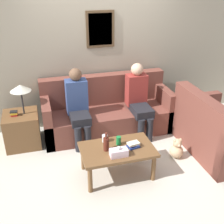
% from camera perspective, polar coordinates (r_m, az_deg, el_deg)
% --- Properties ---
extents(ground_plane, '(16.00, 16.00, 0.00)m').
position_cam_1_polar(ground_plane, '(4.68, 0.57, -6.45)').
color(ground_plane, beige).
extents(wall_back, '(9.00, 0.08, 2.60)m').
position_cam_1_polar(wall_back, '(4.99, -2.42, 12.03)').
color(wall_back, '#9E937F').
rests_on(wall_back, ground_plane).
extents(couch_main, '(2.21, 0.82, 0.96)m').
position_cam_1_polar(couch_main, '(4.94, -1.04, -0.18)').
color(couch_main, brown).
rests_on(couch_main, ground_plane).
extents(couch_side, '(0.82, 1.39, 0.96)m').
position_cam_1_polar(couch_side, '(4.61, 19.99, -4.03)').
color(couch_side, brown).
rests_on(couch_side, ground_plane).
extents(coffee_table, '(0.99, 0.61, 0.43)m').
position_cam_1_polar(coffee_table, '(3.83, 1.10, -8.13)').
color(coffee_table, brown).
rests_on(coffee_table, ground_plane).
extents(side_table_with_lamp, '(0.54, 0.54, 1.04)m').
position_cam_1_polar(side_table_with_lamp, '(4.73, -17.78, -2.96)').
color(side_table_with_lamp, brown).
rests_on(side_table_with_lamp, ground_plane).
extents(wine_bottle, '(0.08, 0.08, 0.26)m').
position_cam_1_polar(wine_bottle, '(3.71, -1.18, -6.46)').
color(wine_bottle, '#562319').
rests_on(wine_bottle, coffee_table).
extents(drinking_glass, '(0.08, 0.08, 0.10)m').
position_cam_1_polar(drinking_glass, '(3.91, -1.47, -5.37)').
color(drinking_glass, silver).
rests_on(drinking_glass, coffee_table).
extents(book_stack, '(0.17, 0.14, 0.07)m').
position_cam_1_polar(book_stack, '(3.81, 4.35, -6.67)').
color(book_stack, navy).
rests_on(book_stack, coffee_table).
extents(soda_can, '(0.07, 0.07, 0.12)m').
position_cam_1_polar(soda_can, '(3.85, 1.34, -5.83)').
color(soda_can, '#197A38').
rests_on(soda_can, coffee_table).
extents(tissue_box, '(0.23, 0.12, 0.15)m').
position_cam_1_polar(tissue_box, '(3.63, 1.38, -8.21)').
color(tissue_box, silver).
rests_on(tissue_box, coffee_table).
extents(person_left, '(0.34, 0.61, 1.22)m').
position_cam_1_polar(person_left, '(4.52, -6.91, 1.52)').
color(person_left, black).
rests_on(person_left, ground_plane).
extents(person_right, '(0.34, 0.66, 1.21)m').
position_cam_1_polar(person_right, '(4.77, 5.42, 2.87)').
color(person_right, black).
rests_on(person_right, ground_plane).
extents(teddy_bear, '(0.21, 0.21, 0.33)m').
position_cam_1_polar(teddy_bear, '(4.40, 12.99, -7.42)').
color(teddy_bear, tan).
rests_on(teddy_bear, ground_plane).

